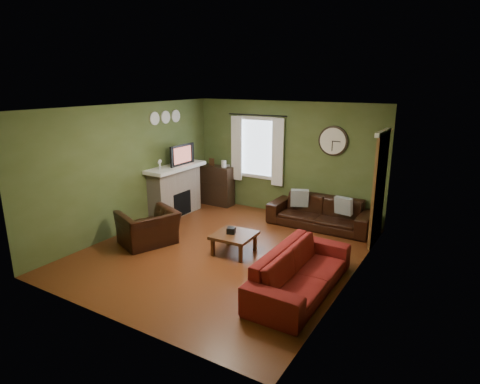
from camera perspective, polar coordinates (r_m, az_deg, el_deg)
The scene contains 31 objects.
floor at distance 7.48m, azimuth -2.26°, elevation -8.38°, with size 4.60×5.20×0.00m, color #5C2A13.
ceiling at distance 6.85m, azimuth -2.50°, elevation 11.92°, with size 4.60×5.20×0.00m, color white.
wall_left at distance 8.51m, azimuth -15.45°, elevation 3.25°, with size 0.00×5.20×2.60m, color #48592B.
wall_right at distance 6.14m, azimuth 15.88°, elevation -1.46°, with size 0.00×5.20×2.60m, color #48592B.
wall_back at distance 9.28m, azimuth 6.52°, elevation 4.71°, with size 4.60×0.00×2.60m, color #48592B.
wall_front at distance 5.18m, azimuth -18.44°, elevation -4.83°, with size 4.60×0.00×2.60m, color #48592B.
fireplace at distance 9.36m, azimuth -9.21°, elevation -0.02°, with size 0.40×1.40×1.10m, color #B8A28D.
firebox at distance 9.31m, azimuth -8.25°, elevation -1.67°, with size 0.04×0.60×0.55m, color black.
mantel at distance 9.20m, azimuth -9.22°, elevation 3.49°, with size 0.58×1.60×0.08m, color white.
tv at distance 9.26m, azimuth -8.59°, elevation 4.95°, with size 0.60×0.08×0.35m, color black.
tv_screen at distance 9.20m, azimuth -8.21°, elevation 5.25°, with size 0.02×0.62×0.36m, color #994C3F.
medallion_left at distance 8.92m, azimuth -12.05°, elevation 10.20°, with size 0.28×0.28×0.03m, color white.
medallion_mid at distance 9.17m, azimuth -10.55°, elevation 10.42°, with size 0.28×0.28×0.03m, color white.
medallion_right at distance 9.44m, azimuth -9.13°, elevation 10.62°, with size 0.28×0.28×0.03m, color white.
window_pane at distance 9.53m, azimuth 2.66°, elevation 6.30°, with size 1.00×0.02×1.30m, color silver, non-canonical shape.
curtain_rod at distance 9.35m, azimuth 2.42°, elevation 10.88°, with size 0.03×0.03×1.50m, color black.
curtain_left at distance 9.73m, azimuth -0.49°, elevation 6.21°, with size 0.28×0.04×1.55m, color white.
curtain_right at distance 9.21m, azimuth 5.38°, elevation 5.60°, with size 0.28×0.04×1.55m, color white.
wall_clock at distance 8.76m, azimuth 13.07°, elevation 7.08°, with size 0.64×0.06×0.64m, color white, non-canonical shape.
door at distance 7.95m, azimuth 19.15°, elevation 0.24°, with size 0.05×0.90×2.10m, color brown.
bookshelf at distance 10.08m, azimuth -3.26°, elevation 0.94°, with size 0.83×0.35×0.98m, color black, non-canonical shape.
book at distance 9.97m, azimuth -2.46°, elevation 3.57°, with size 0.18×0.24×0.02m, color #422513.
sofa_brown at distance 8.73m, azimuth 11.34°, elevation -2.87°, with size 2.18×0.85×0.64m, color black.
pillow_left at distance 8.51m, azimuth 14.50°, elevation -1.90°, with size 0.36×0.11×0.36m, color #8B98A0.
pillow_right at distance 8.88m, azimuth 8.47°, elevation -0.85°, with size 0.39×0.12×0.39m, color #8B98A0.
sofa_red at distance 6.10m, azimuth 8.67°, elevation -11.05°, with size 2.19×0.86×0.64m, color maroon.
armchair at distance 7.86m, azimuth -12.91°, elevation -4.99°, with size 1.01×0.88×0.66m, color black.
coffee_table at distance 7.32m, azimuth -0.82°, elevation -7.33°, with size 0.70×0.70×0.38m, color #422513, non-canonical shape.
tissue_box at distance 7.25m, azimuth -1.27°, elevation -5.72°, with size 0.14×0.14×0.11m, color black.
wine_glass_a at distance 8.77m, azimuth -11.39°, elevation 3.70°, with size 0.07×0.07×0.19m, color white, non-canonical shape.
wine_glass_b at distance 8.79m, azimuth -11.28°, elevation 3.82°, with size 0.08×0.08×0.22m, color white, non-canonical shape.
Camera 1 is at (3.77, -5.70, 3.04)m, focal length 30.00 mm.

